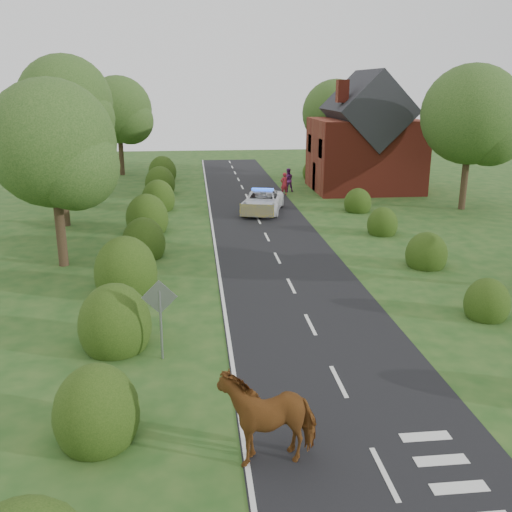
{
  "coord_description": "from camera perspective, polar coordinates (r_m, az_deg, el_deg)",
  "views": [
    {
      "loc": [
        -3.86,
        -14.0,
        8.02
      ],
      "look_at": [
        -1.45,
        8.22,
        1.3
      ],
      "focal_mm": 40.0,
      "sensor_mm": 36.0,
      "label": 1
    }
  ],
  "objects": [
    {
      "name": "road",
      "position": [
        30.33,
        1.34,
        1.42
      ],
      "size": [
        6.0,
        70.0,
        0.02
      ],
      "primitive_type": "cube",
      "color": "black",
      "rests_on": "ground"
    },
    {
      "name": "police_van",
      "position": [
        37.47,
        0.66,
        5.49
      ],
      "size": [
        3.58,
        5.58,
        1.57
      ],
      "rotation": [
        0.0,
        0.0,
        -0.26
      ],
      "color": "white",
      "rests_on": "ground"
    },
    {
      "name": "tree_left_d",
      "position": [
        54.28,
        -13.32,
        13.78
      ],
      "size": [
        6.15,
        6.0,
        8.89
      ],
      "color": "#332316",
      "rests_on": "ground"
    },
    {
      "name": "pedestrian_red",
      "position": [
        43.45,
        2.83,
        7.22
      ],
      "size": [
        0.73,
        0.62,
        1.71
      ],
      "primitive_type": "imported",
      "rotation": [
        0.0,
        0.0,
        3.55
      ],
      "color": "#B42432",
      "rests_on": "ground"
    },
    {
      "name": "pedestrian_purple",
      "position": [
        44.83,
        3.2,
        7.59
      ],
      "size": [
        0.94,
        0.76,
        1.84
      ],
      "primitive_type": "imported",
      "rotation": [
        0.0,
        0.0,
        3.22
      ],
      "color": "#612167",
      "rests_on": "ground"
    },
    {
      "name": "road_markings",
      "position": [
        28.18,
        -1.34,
        0.25
      ],
      "size": [
        4.96,
        70.0,
        0.01
      ],
      "color": "white",
      "rests_on": "road"
    },
    {
      "name": "ground",
      "position": [
        16.59,
        8.25,
        -12.36
      ],
      "size": [
        120.0,
        120.0,
        0.0
      ],
      "primitive_type": "plane",
      "color": "#1F4A19"
    },
    {
      "name": "tree_left_b",
      "position": [
        34.78,
        -18.79,
        10.95
      ],
      "size": [
        5.74,
        5.6,
        8.07
      ],
      "color": "#332316",
      "rests_on": "ground"
    },
    {
      "name": "house",
      "position": [
        46.17,
        10.85,
        11.18
      ],
      "size": [
        8.0,
        7.4,
        9.17
      ],
      "color": "maroon",
      "rests_on": "ground"
    },
    {
      "name": "hedgerow_right",
      "position": [
        28.3,
        15.73,
        0.79
      ],
      "size": [
        2.1,
        45.78,
        2.1
      ],
      "color": "#1D390E",
      "rests_on": "ground"
    },
    {
      "name": "hedgerow_left",
      "position": [
        26.84,
        -11.63,
        0.66
      ],
      "size": [
        2.75,
        50.41,
        3.0
      ],
      "color": "#1D390E",
      "rests_on": "ground"
    },
    {
      "name": "tree_left_c",
      "position": [
        44.74,
        -18.14,
        14.02
      ],
      "size": [
        6.97,
        6.8,
        10.22
      ],
      "color": "#332316",
      "rests_on": "ground"
    },
    {
      "name": "tree_right_c",
      "position": [
        53.55,
        8.24,
        13.7
      ],
      "size": [
        6.15,
        6.0,
        8.58
      ],
      "color": "#332316",
      "rests_on": "ground"
    },
    {
      "name": "cow",
      "position": [
        13.23,
        1.19,
        -15.95
      ],
      "size": [
        2.63,
        1.67,
        1.75
      ],
      "primitive_type": "imported",
      "rotation": [
        0.0,
        0.0,
        -1.41
      ],
      "color": "brown",
      "rests_on": "ground"
    },
    {
      "name": "tree_left_a",
      "position": [
        26.66,
        -19.24,
        10.05
      ],
      "size": [
        5.74,
        5.6,
        8.38
      ],
      "color": "#332316",
      "rests_on": "ground"
    },
    {
      "name": "tree_right_b",
      "position": [
        40.23,
        21.17,
        12.67
      ],
      "size": [
        6.56,
        6.4,
        9.4
      ],
      "color": "#332316",
      "rests_on": "ground"
    },
    {
      "name": "road_sign",
      "position": [
        17.26,
        -9.58,
        -5.15
      ],
      "size": [
        1.06,
        0.08,
        2.53
      ],
      "color": "gray",
      "rests_on": "ground"
    }
  ]
}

